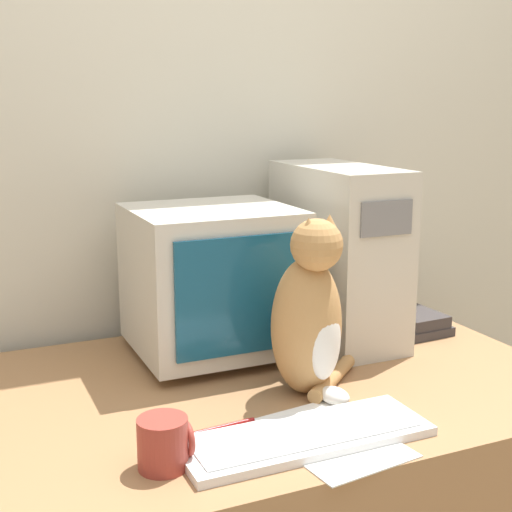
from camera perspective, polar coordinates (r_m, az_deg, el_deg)
name	(u,v)px	position (r m, az deg, el deg)	size (l,w,h in m)	color
wall_back	(195,152)	(2.06, -4.94, 8.33)	(7.00, 0.05, 2.50)	beige
crt_monitor	(213,280)	(1.81, -3.50, -1.93)	(0.40, 0.37, 0.38)	beige
computer_tower	(337,253)	(1.95, 6.53, 0.24)	(0.21, 0.45, 0.47)	beige
keyboard	(305,436)	(1.42, 3.92, -14.21)	(0.50, 0.17, 0.02)	silver
cat	(310,317)	(1.58, 4.36, -4.90)	(0.28, 0.23, 0.40)	#B7844C
book_stack	(411,321)	(2.09, 12.26, -5.08)	(0.16, 0.22, 0.06)	#383333
pen	(224,426)	(1.47, -2.55, -13.46)	(0.13, 0.02, 0.01)	maroon
paper_sheet	(329,438)	(1.44, 5.87, -14.30)	(0.25, 0.32, 0.00)	white
mug	(164,443)	(1.32, -7.34, -14.62)	(0.10, 0.09, 0.09)	#9E382D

